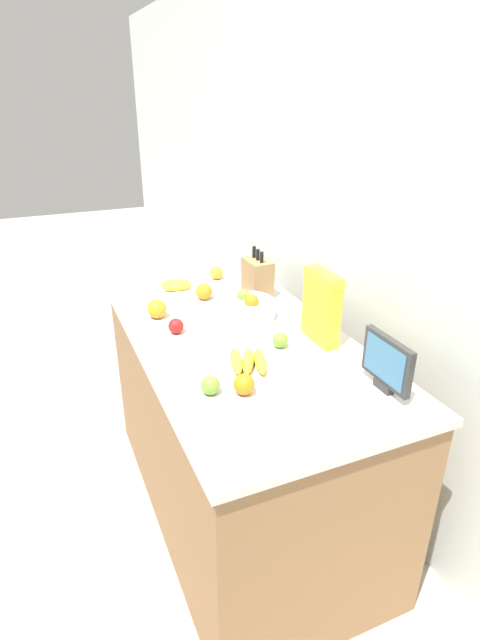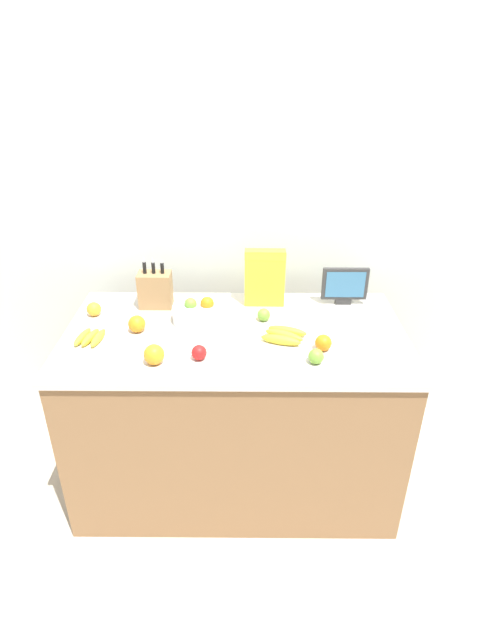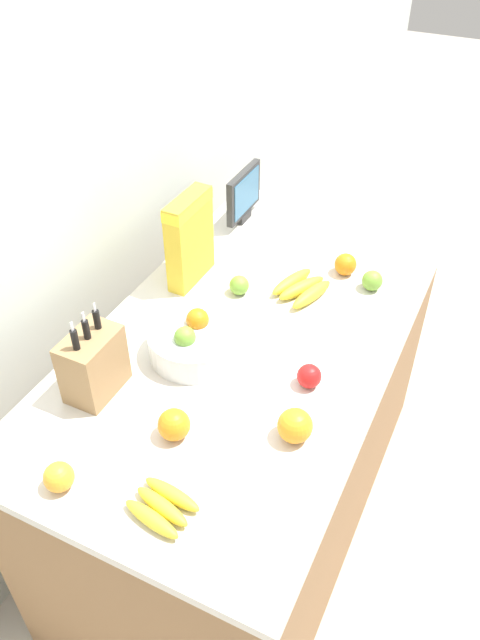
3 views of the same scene
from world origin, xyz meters
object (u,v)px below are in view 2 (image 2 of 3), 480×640
banana_bunch_right (90,337)px  apple_rightmost (264,315)px  fruit_bowl (199,313)px  orange_mid_left (323,343)px  apple_by_knife_block (199,353)px  cereal_box (265,275)px  small_monitor (345,285)px  orange_mid_right (137,324)px  knife_block (155,289)px  orange_back_center (94,309)px  banana_bunch_left (284,335)px  orange_by_cereal (154,354)px  apple_leftmost (316,356)px

banana_bunch_right → apple_rightmost: 0.83m
fruit_bowl → apple_rightmost: (0.32, 0.01, -0.01)m
orange_mid_left → apple_by_knife_block: bearing=-171.6°
cereal_box → fruit_bowl: cereal_box is taller
small_monitor → orange_mid_right: small_monitor is taller
knife_block → orange_mid_left: 0.92m
knife_block → orange_back_center: size_ratio=3.75×
small_monitor → banana_bunch_right: small_monitor is taller
knife_block → orange_mid_left: size_ratio=3.63×
cereal_box → banana_bunch_left: cereal_box is taller
small_monitor → apple_rightmost: size_ratio=3.67×
orange_mid_right → orange_mid_left: size_ratio=1.11×
cereal_box → apple_rightmost: (-0.01, -0.18, -0.13)m
knife_block → fruit_bowl: bearing=-34.8°
knife_block → orange_mid_left: (0.81, -0.43, -0.06)m
small_monitor → orange_back_center: small_monitor is taller
banana_bunch_right → small_monitor: bearing=17.5°
cereal_box → orange_back_center: 0.88m
banana_bunch_left → orange_by_cereal: orange_by_cereal is taller
banana_bunch_right → apple_rightmost: size_ratio=2.58×
small_monitor → orange_mid_right: bearing=-163.6°
fruit_bowl → banana_bunch_right: (-0.49, -0.19, -0.03)m
apple_by_knife_block → orange_mid_left: 0.55m
cereal_box → small_monitor: bearing=1.7°
fruit_bowl → orange_by_cereal: fruit_bowl is taller
apple_by_knife_block → knife_block: bearing=117.5°
fruit_bowl → banana_bunch_right: size_ratio=1.57×
apple_leftmost → orange_back_center: size_ratio=0.94×
small_monitor → banana_bunch_right: 1.30m
cereal_box → banana_bunch_right: 0.91m
orange_mid_right → banana_bunch_right: bearing=-157.0°
apple_by_knife_block → apple_leftmost: bearing=-3.0°
knife_block → banana_bunch_right: 0.44m
apple_by_knife_block → orange_mid_right: bearing=142.8°
small_monitor → fruit_bowl: small_monitor is taller
apple_leftmost → apple_rightmost: bearing=118.9°
apple_by_knife_block → orange_by_cereal: orange_by_cereal is taller
banana_bunch_right → apple_rightmost: bearing=14.0°
knife_block → fruit_bowl: 0.30m
cereal_box → apple_leftmost: 0.61m
orange_mid_right → orange_back_center: 0.30m
banana_bunch_left → apple_leftmost: apple_leftmost is taller
cereal_box → orange_back_center: cereal_box is taller
apple_rightmost → apple_leftmost: (0.21, -0.38, 0.00)m
apple_rightmost → apple_by_knife_block: 0.46m
apple_leftmost → banana_bunch_left: bearing=121.7°
apple_by_knife_block → orange_mid_left: bearing=8.4°
banana_bunch_left → apple_leftmost: 0.23m
small_monitor → apple_leftmost: small_monitor is taller
cereal_box → apple_by_knife_block: cereal_box is taller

